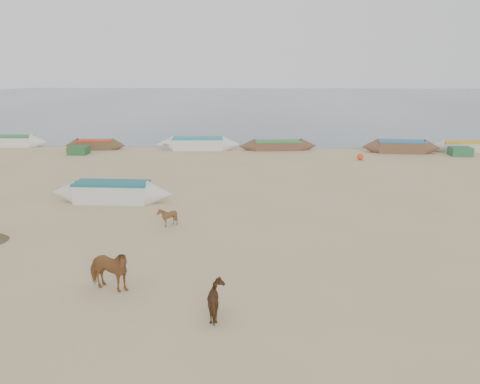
# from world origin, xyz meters

# --- Properties ---
(ground) EXTENTS (140.00, 140.00, 0.00)m
(ground) POSITION_xyz_m (0.00, 0.00, 0.00)
(ground) COLOR tan
(ground) RESTS_ON ground
(sea) EXTENTS (160.00, 160.00, 0.00)m
(sea) POSITION_xyz_m (0.00, 82.00, 0.01)
(sea) COLOR slate
(sea) RESTS_ON ground
(cow_adult) EXTENTS (1.66, 1.14, 1.28)m
(cow_adult) POSITION_xyz_m (-3.46, -3.64, 0.64)
(cow_adult) COLOR brown
(cow_adult) RESTS_ON ground
(calf_front) EXTENTS (0.75, 0.66, 0.81)m
(calf_front) POSITION_xyz_m (-2.89, 2.14, 0.41)
(calf_front) COLOR brown
(calf_front) RESTS_ON ground
(calf_right) EXTENTS (1.16, 1.20, 0.93)m
(calf_right) POSITION_xyz_m (-0.13, -5.01, 0.47)
(calf_right) COLOR #51311A
(calf_right) RESTS_ON ground
(near_canoe) EXTENTS (6.01, 1.36, 1.00)m
(near_canoe) POSITION_xyz_m (-6.27, 5.59, 0.50)
(near_canoe) COLOR silver
(near_canoe) RESTS_ON ground
(waterline_canoes) EXTENTS (58.31, 3.24, 1.00)m
(waterline_canoes) POSITION_xyz_m (-0.65, 20.86, 0.44)
(waterline_canoes) COLOR brown
(waterline_canoes) RESTS_ON ground
(beach_clutter) EXTENTS (43.39, 4.39, 0.64)m
(beach_clutter) POSITION_xyz_m (4.66, 19.48, 0.30)
(beach_clutter) COLOR #285A30
(beach_clutter) RESTS_ON ground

